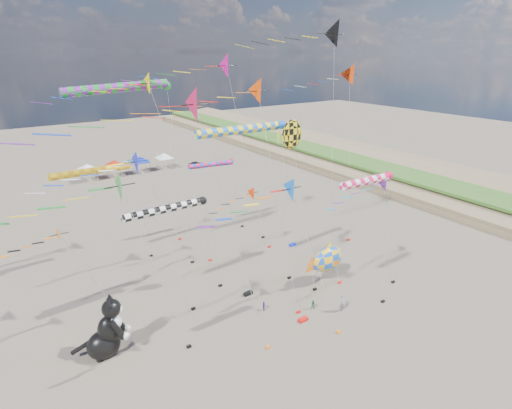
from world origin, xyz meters
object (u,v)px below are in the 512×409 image
Objects in this scene: fish_inflatable at (327,259)px; child_blue at (264,306)px; person_adult at (342,303)px; cat_inflatable at (105,326)px; parked_car at (196,164)px; child_green at (313,305)px.

fish_inflatable is 8.49m from child_blue.
child_blue is at bearing -177.69° from fish_inflatable.
fish_inflatable reaches higher than person_adult.
child_blue is at bearing 11.46° from cat_inflatable.
parked_car is at bearing 7.84° from child_blue.
parked_car is (17.31, 48.82, 0.07)m from child_blue.
child_blue is at bearing 166.27° from parked_car.
child_blue is at bearing 135.55° from person_adult.
parked_car is at bearing 69.32° from person_adult.
fish_inflatable is 2.85× the size of person_adult.
cat_inflatable is 21.80m from fish_inflatable.
cat_inflatable reaches higher than child_blue.
cat_inflatable is at bearing 152.57° from person_adult.
parked_car is at bearing 79.35° from fish_inflatable.
cat_inflatable reaches higher than child_green.
fish_inflatable reaches higher than parked_car.
child_green is 1.07× the size of child_blue.
cat_inflatable is 13.90m from child_blue.
cat_inflatable is at bearing 152.21° from parked_car.
person_adult is (-2.36, -4.56, -1.78)m from fish_inflatable.
fish_inflatable is 5.61m from child_green.
cat_inflatable is at bearing 107.23° from child_blue.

